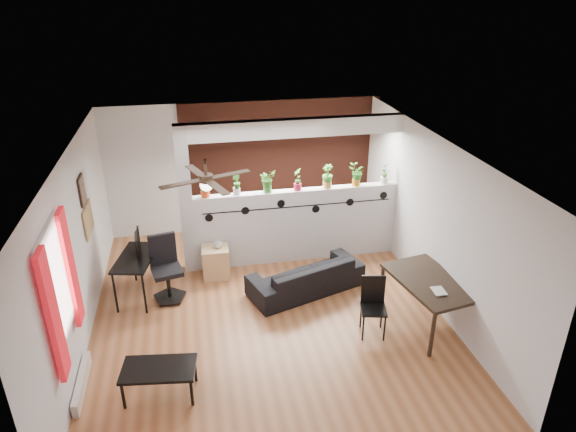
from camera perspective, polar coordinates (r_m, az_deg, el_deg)
The scene contains 28 objects.
room_shell at distance 7.42m, azimuth -2.51°, elevation -2.15°, with size 6.30×7.10×2.90m.
partition_wall at distance 9.15m, azimuth 1.04°, elevation -1.00°, with size 3.60×0.18×1.35m, color #BCBCC1.
ceiling_header at distance 8.53m, azimuth 1.13°, elevation 9.78°, with size 3.60×0.18×0.30m, color silver.
pier_column at distance 8.72m, azimuth -11.29°, elevation 1.63°, with size 0.22×0.20×2.60m, color #BCBCC1.
brick_panel at distance 10.25m, azimuth -0.69°, elevation 5.68°, with size 3.90×0.05×2.60m, color #A74730.
vine_decal at distance 8.90m, azimuth 1.19°, elevation 1.08°, with size 3.31×0.01×0.30m.
window_assembly at distance 6.41m, azimuth -24.10°, elevation -7.14°, with size 0.09×1.30×1.55m.
baseboard_heater at distance 7.21m, azimuth -21.95°, elevation -16.78°, with size 0.08×1.00×0.18m, color silver.
corkboard at distance 8.35m, azimuth -21.32°, elevation -0.37°, with size 0.03×0.60×0.45m, color #977849.
framed_art at distance 8.12m, azimuth -21.93°, elevation 2.67°, with size 0.03×0.34×0.44m.
ceiling_fan at distance 6.67m, azimuth -9.07°, elevation 3.88°, with size 1.19×1.19×0.43m.
potted_plant_0 at distance 8.62m, azimuth -9.25°, elevation 3.48°, with size 0.25×0.27×0.42m.
potted_plant_1 at distance 8.66m, azimuth -5.76°, elevation 3.57°, with size 0.21×0.22×0.36m.
potted_plant_2 at distance 8.71m, azimuth -2.31°, elevation 3.97°, with size 0.26×0.24×0.41m.
potted_plant_3 at distance 8.80m, azimuth 1.08°, elevation 4.19°, with size 0.17×0.21×0.40m.
potted_plant_4 at distance 8.92m, azimuth 4.40°, elevation 4.49°, with size 0.27×0.27×0.42m.
potted_plant_5 at distance 9.08m, azimuth 7.61°, elevation 4.62°, with size 0.22×0.19×0.40m.
potted_plant_6 at distance 9.25m, azimuth 10.72°, elevation 4.80°, with size 0.25×0.25×0.40m.
sofa at distance 8.43m, azimuth 1.99°, elevation -6.69°, with size 1.79×0.70×0.52m, color black.
cube_shelf at distance 8.87m, azimuth -8.01°, elevation -5.09°, with size 0.45×0.40×0.55m, color tan.
cup at distance 8.72m, azimuth -7.81°, elevation -3.21°, with size 0.13×0.13×0.11m, color gray.
computer_desk at distance 8.41m, azimuth -16.50°, elevation -4.76°, with size 0.74×1.10×0.73m.
monitor at distance 8.47m, azimuth -16.56°, elevation -3.32°, with size 0.05×0.32×0.18m, color black.
office_chair at distance 8.35m, azimuth -13.35°, elevation -6.10°, with size 0.55×0.55×1.06m.
dining_table at distance 7.72m, azimuth 15.44°, elevation -7.39°, with size 1.06×1.50×0.75m.
book at distance 7.40m, azimuth 15.81°, elevation -8.09°, with size 0.17×0.23×0.02m, color gray.
folding_chair at distance 7.48m, azimuth 9.45°, elevation -9.22°, with size 0.42×0.42×0.88m.
coffee_table at distance 6.66m, azimuth -14.17°, elevation -16.31°, with size 0.94×0.61×0.41m.
Camera 1 is at (-0.98, -6.54, 4.67)m, focal length 32.00 mm.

